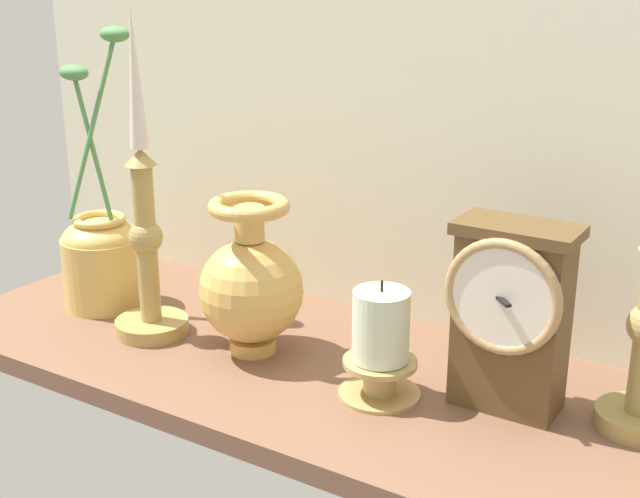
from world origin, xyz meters
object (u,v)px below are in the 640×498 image
at_px(mantel_clock, 510,314).
at_px(pillar_candle_front, 380,345).
at_px(brass_vase_jar, 103,252).
at_px(candlestick_tall_left, 146,237).
at_px(brass_vase_bulbous, 251,284).

relative_size(mantel_clock, pillar_candle_front, 1.51).
height_order(mantel_clock, brass_vase_jar, brass_vase_jar).
bearing_deg(brass_vase_jar, pillar_candle_front, -4.21).
bearing_deg(mantel_clock, candlestick_tall_left, -172.87).
distance_m(candlestick_tall_left, pillar_candle_front, 0.32).
xyz_separation_m(mantel_clock, brass_vase_bulbous, (-0.30, -0.03, -0.02)).
xyz_separation_m(candlestick_tall_left, brass_vase_bulbous, (0.14, 0.02, -0.04)).
relative_size(candlestick_tall_left, brass_vase_jar, 1.09).
height_order(brass_vase_bulbous, brass_vase_jar, brass_vase_jar).
bearing_deg(brass_vase_jar, candlestick_tall_left, -18.69).
bearing_deg(candlestick_tall_left, pillar_candle_front, 1.44).
bearing_deg(brass_vase_jar, brass_vase_bulbous, -3.41).
xyz_separation_m(mantel_clock, candlestick_tall_left, (-0.44, -0.06, 0.02)).
distance_m(candlestick_tall_left, brass_vase_bulbous, 0.15).
height_order(candlestick_tall_left, brass_vase_bulbous, candlestick_tall_left).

